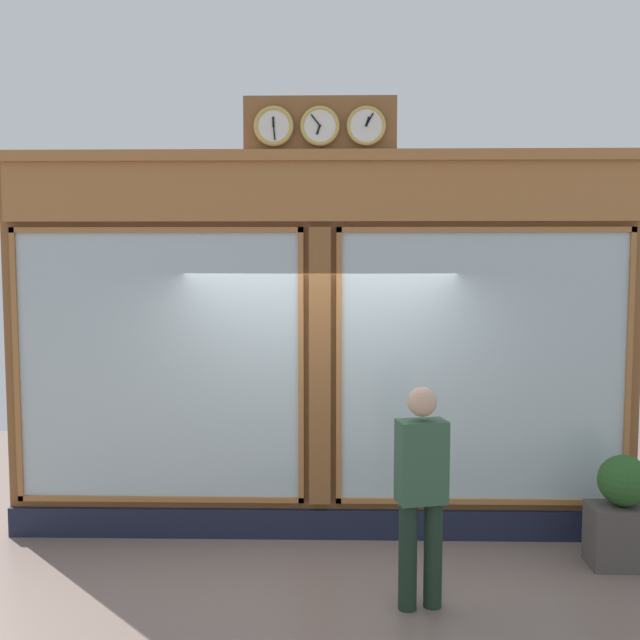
% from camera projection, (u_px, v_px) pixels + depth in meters
% --- Properties ---
extents(shop_facade, '(6.02, 0.42, 4.10)m').
position_uv_depth(shop_facade, '(320.00, 345.00, 6.93)').
color(shop_facade, brown).
rests_on(shop_facade, ground_plane).
extents(pedestrian, '(0.40, 0.30, 1.69)m').
position_uv_depth(pedestrian, '(421.00, 488.00, 5.49)').
color(pedestrian, '#1C2F21').
rests_on(pedestrian, ground_plane).
extents(planter_box, '(0.56, 0.36, 0.53)m').
position_uv_depth(planter_box, '(622.00, 536.00, 6.29)').
color(planter_box, '#4C4742').
rests_on(planter_box, ground_plane).
extents(planter_shrub, '(0.43, 0.43, 0.43)m').
position_uv_depth(planter_shrub, '(624.00, 481.00, 6.25)').
color(planter_shrub, '#285623').
rests_on(planter_shrub, planter_box).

